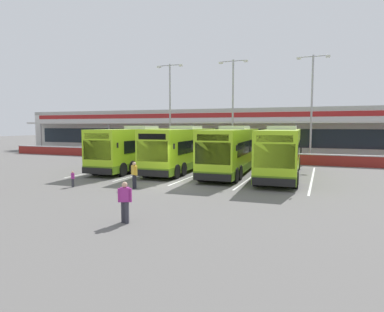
# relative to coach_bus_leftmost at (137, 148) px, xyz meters

# --- Properties ---
(ground_plane) EXTENTS (200.00, 200.00, 0.00)m
(ground_plane) POSITION_rel_coach_bus_leftmost_xyz_m (6.31, -6.27, -1.79)
(ground_plane) COLOR #605E5B
(terminal_building) EXTENTS (70.00, 13.00, 6.00)m
(terminal_building) POSITION_rel_coach_bus_leftmost_xyz_m (6.31, 20.64, 1.23)
(terminal_building) COLOR silver
(terminal_building) RESTS_ON ground
(red_barrier_wall) EXTENTS (60.00, 0.40, 1.10)m
(red_barrier_wall) POSITION_rel_coach_bus_leftmost_xyz_m (6.31, 8.23, -1.23)
(red_barrier_wall) COLOR maroon
(red_barrier_wall) RESTS_ON ground
(coach_bus_leftmost) EXTENTS (3.39, 12.26, 3.78)m
(coach_bus_leftmost) POSITION_rel_coach_bus_leftmost_xyz_m (0.00, 0.00, 0.00)
(coach_bus_leftmost) COLOR #9ED11E
(coach_bus_leftmost) RESTS_ON ground
(coach_bus_left_centre) EXTENTS (3.39, 12.26, 3.78)m
(coach_bus_left_centre) POSITION_rel_coach_bus_leftmost_xyz_m (4.22, 0.44, 0.00)
(coach_bus_left_centre) COLOR #9ED11E
(coach_bus_left_centre) RESTS_ON ground
(coach_bus_centre) EXTENTS (3.39, 12.26, 3.78)m
(coach_bus_centre) POSITION_rel_coach_bus_leftmost_xyz_m (8.61, 0.26, 0.00)
(coach_bus_centre) COLOR #9ED11E
(coach_bus_centre) RESTS_ON ground
(coach_bus_right_centre) EXTENTS (3.39, 12.26, 3.78)m
(coach_bus_right_centre) POSITION_rel_coach_bus_leftmost_xyz_m (12.45, -0.15, 0.00)
(coach_bus_right_centre) COLOR #9ED11E
(coach_bus_right_centre) RESTS_ON ground
(bay_stripe_far_west) EXTENTS (0.14, 13.00, 0.01)m
(bay_stripe_far_west) POSITION_rel_coach_bus_leftmost_xyz_m (-2.09, -0.27, -1.78)
(bay_stripe_far_west) COLOR silver
(bay_stripe_far_west) RESTS_ON ground
(bay_stripe_west) EXTENTS (0.14, 13.00, 0.01)m
(bay_stripe_west) POSITION_rel_coach_bus_leftmost_xyz_m (2.11, -0.27, -1.78)
(bay_stripe_west) COLOR silver
(bay_stripe_west) RESTS_ON ground
(bay_stripe_mid_west) EXTENTS (0.14, 13.00, 0.01)m
(bay_stripe_mid_west) POSITION_rel_coach_bus_leftmost_xyz_m (6.31, -0.27, -1.78)
(bay_stripe_mid_west) COLOR silver
(bay_stripe_mid_west) RESTS_ON ground
(bay_stripe_centre) EXTENTS (0.14, 13.00, 0.01)m
(bay_stripe_centre) POSITION_rel_coach_bus_leftmost_xyz_m (10.51, -0.27, -1.78)
(bay_stripe_centre) COLOR silver
(bay_stripe_centre) RESTS_ON ground
(bay_stripe_mid_east) EXTENTS (0.14, 13.00, 0.01)m
(bay_stripe_mid_east) POSITION_rel_coach_bus_leftmost_xyz_m (14.71, -0.27, -1.78)
(bay_stripe_mid_east) COLOR silver
(bay_stripe_mid_east) RESTS_ON ground
(pedestrian_in_dark_coat) EXTENTS (0.52, 0.40, 1.62)m
(pedestrian_in_dark_coat) POSITION_rel_coach_bus_leftmost_xyz_m (4.81, -8.37, -0.91)
(pedestrian_in_dark_coat) COLOR black
(pedestrian_in_dark_coat) RESTS_ON ground
(pedestrian_child) EXTENTS (0.33, 0.24, 1.00)m
(pedestrian_child) POSITION_rel_coach_bus_leftmost_xyz_m (1.00, -9.36, -1.24)
(pedestrian_child) COLOR #33333D
(pedestrian_child) RESTS_ON ground
(pedestrian_near_bin) EXTENTS (0.53, 0.34, 1.62)m
(pedestrian_near_bin) POSITION_rel_coach_bus_leftmost_xyz_m (8.24, -14.66, -0.91)
(pedestrian_near_bin) COLOR #33333D
(pedestrian_near_bin) RESTS_ON ground
(lamp_post_west) EXTENTS (3.24, 0.28, 11.00)m
(lamp_post_west) POSITION_rel_coach_bus_leftmost_xyz_m (-1.65, 10.34, 4.50)
(lamp_post_west) COLOR #9E9EA3
(lamp_post_west) RESTS_ON ground
(lamp_post_centre) EXTENTS (3.24, 0.28, 11.00)m
(lamp_post_centre) POSITION_rel_coach_bus_leftmost_xyz_m (5.93, 10.56, 4.50)
(lamp_post_centre) COLOR #9E9EA3
(lamp_post_centre) RESTS_ON ground
(lamp_post_east) EXTENTS (3.24, 0.28, 11.00)m
(lamp_post_east) POSITION_rel_coach_bus_leftmost_xyz_m (14.14, 11.18, 4.50)
(lamp_post_east) COLOR #9E9EA3
(lamp_post_east) RESTS_ON ground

